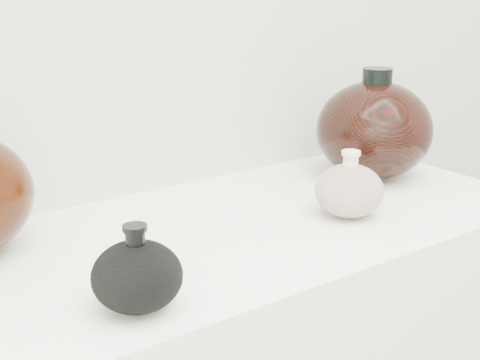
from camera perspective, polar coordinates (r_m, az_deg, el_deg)
black_gourd_vase at (r=0.85m, az=-8.77°, el=-8.06°), size 0.13×0.13×0.11m
cream_gourd_vase at (r=1.17m, az=9.30°, el=-0.85°), size 0.14×0.14×0.12m
right_round_pot at (r=1.39m, az=11.37°, el=4.25°), size 0.28×0.28×0.23m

